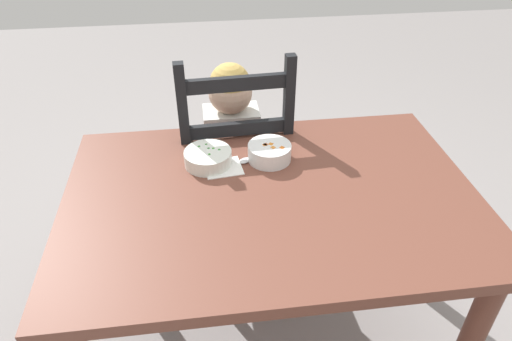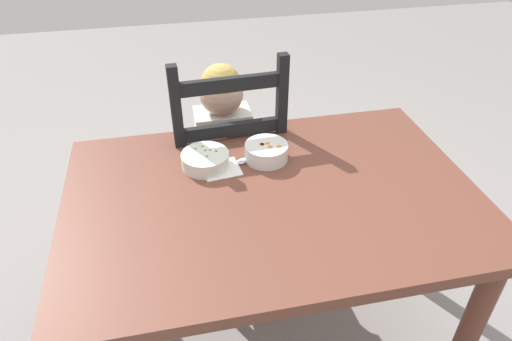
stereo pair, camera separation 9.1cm
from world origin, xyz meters
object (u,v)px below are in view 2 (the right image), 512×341
bowl_of_peas (205,159)px  spoon (246,159)px  bowl_of_carrots (266,151)px  dining_chair (227,173)px  dining_table (272,217)px  child_figure (225,143)px

bowl_of_peas → spoon: bearing=3.2°
bowl_of_carrots → spoon: size_ratio=1.19×
dining_chair → bowl_of_carrots: (0.10, -0.29, 0.29)m
dining_table → child_figure: 0.48m
child_figure → bowl_of_carrots: size_ratio=6.42×
dining_chair → bowl_of_peas: dining_chair is taller
spoon → dining_table: bearing=-76.2°
child_figure → bowl_of_peas: 0.34m
dining_table → dining_chair: size_ratio=1.24×
dining_table → bowl_of_carrots: (0.02, 0.18, 0.14)m
spoon → child_figure: bearing=97.2°
dining_chair → spoon: dining_chair is taller
bowl_of_carrots → spoon: (-0.07, 0.01, -0.03)m
dining_chair → bowl_of_peas: size_ratio=6.45×
child_figure → bowl_of_peas: child_figure is taller
bowl_of_carrots → spoon: bowl_of_carrots is taller
dining_table → spoon: spoon is taller
spoon → bowl_of_peas: bearing=-176.8°
child_figure → bowl_of_carrots: (0.10, -0.29, 0.13)m
bowl_of_peas → bowl_of_carrots: size_ratio=1.08×
dining_chair → child_figure: bearing=-164.8°
dining_chair → spoon: (0.03, -0.29, 0.26)m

